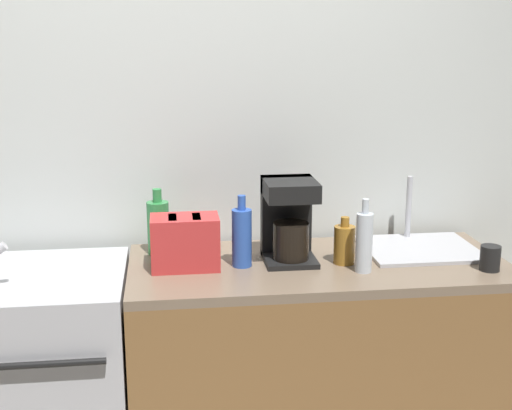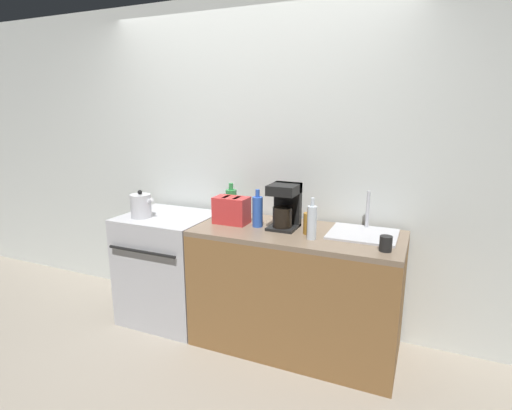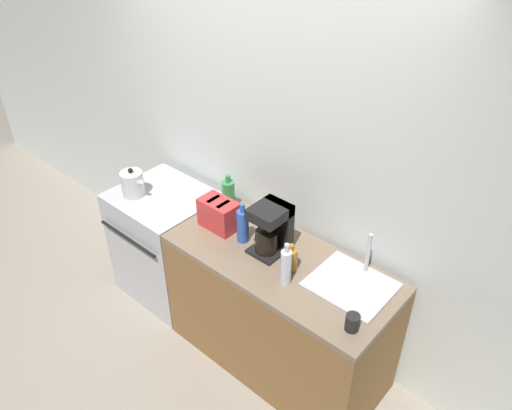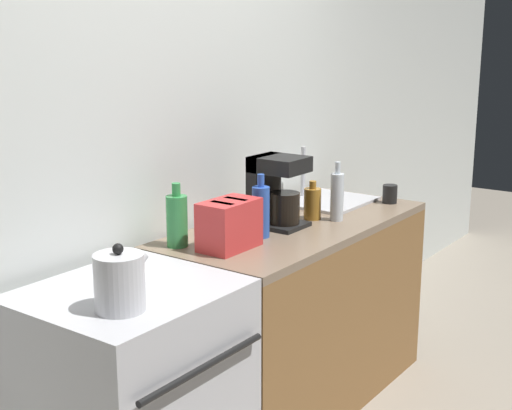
% 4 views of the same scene
% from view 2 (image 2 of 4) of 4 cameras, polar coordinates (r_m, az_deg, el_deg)
% --- Properties ---
extents(ground_plane, '(12.00, 12.00, 0.00)m').
position_cam_2_polar(ground_plane, '(3.16, -6.23, -20.02)').
color(ground_plane, gray).
extents(wall_back, '(8.00, 0.05, 2.60)m').
position_cam_2_polar(wall_back, '(3.30, -0.66, 5.82)').
color(wall_back, silver).
rests_on(wall_back, ground_plane).
extents(stove, '(0.71, 0.67, 0.90)m').
position_cam_2_polar(stove, '(3.46, -12.21, -8.50)').
color(stove, '#B7B7BC').
rests_on(stove, ground_plane).
extents(counter_block, '(1.48, 0.66, 0.90)m').
position_cam_2_polar(counter_block, '(3.01, 5.68, -11.93)').
color(counter_block, brown).
rests_on(counter_block, ground_plane).
extents(kettle, '(0.20, 0.16, 0.22)m').
position_cam_2_polar(kettle, '(3.30, -16.11, -0.10)').
color(kettle, silver).
rests_on(kettle, stove).
extents(toaster, '(0.26, 0.16, 0.20)m').
position_cam_2_polar(toaster, '(3.01, -3.52, -0.74)').
color(toaster, red).
rests_on(toaster, counter_block).
extents(coffee_maker, '(0.20, 0.23, 0.32)m').
position_cam_2_polar(coffee_maker, '(2.89, 4.15, 0.01)').
color(coffee_maker, black).
rests_on(coffee_maker, counter_block).
extents(sink_tray, '(0.45, 0.39, 0.28)m').
position_cam_2_polar(sink_tray, '(2.85, 15.07, -3.84)').
color(sink_tray, '#B7B7BC').
rests_on(sink_tray, counter_block).
extents(bottle_amber, '(0.08, 0.08, 0.19)m').
position_cam_2_polar(bottle_amber, '(2.78, 7.61, -2.56)').
color(bottle_amber, '#9E6B23').
rests_on(bottle_amber, counter_block).
extents(bottle_blue, '(0.08, 0.08, 0.28)m').
position_cam_2_polar(bottle_blue, '(2.91, 0.22, -0.89)').
color(bottle_blue, '#2D56B7').
rests_on(bottle_blue, counter_block).
extents(bottle_clear, '(0.06, 0.06, 0.28)m').
position_cam_2_polar(bottle_clear, '(2.66, 7.99, -2.42)').
color(bottle_clear, silver).
rests_on(bottle_clear, counter_block).
extents(bottle_green, '(0.09, 0.09, 0.27)m').
position_cam_2_polar(bottle_green, '(3.22, -3.56, 0.41)').
color(bottle_green, '#338C47').
rests_on(bottle_green, counter_block).
extents(cup_black, '(0.08, 0.08, 0.10)m').
position_cam_2_polar(cup_black, '(2.56, 18.05, -5.27)').
color(cup_black, black).
rests_on(cup_black, counter_block).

